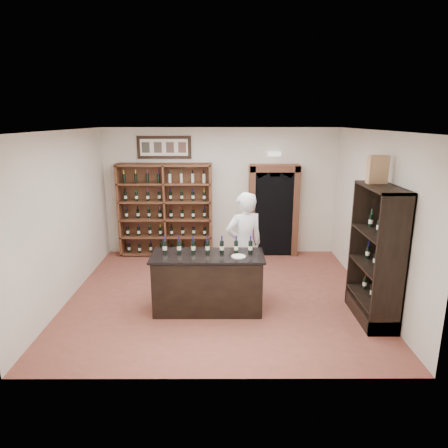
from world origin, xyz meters
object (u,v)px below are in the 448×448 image
at_px(shopkeeper, 244,245).
at_px(side_cabinet, 376,275).
at_px(counter_bottle_0, 165,247).
at_px(wine_shelf, 166,210).
at_px(tasting_counter, 208,283).
at_px(wine_crate, 378,169).

bearing_deg(shopkeeper, side_cabinet, 136.08).
bearing_deg(counter_bottle_0, side_cabinet, -6.44).
bearing_deg(side_cabinet, wine_shelf, 139.79).
distance_m(tasting_counter, side_cabinet, 2.75).
xyz_separation_m(counter_bottle_0, side_cabinet, (3.44, -0.39, -0.35)).
bearing_deg(tasting_counter, counter_bottle_0, 172.98).
distance_m(wine_shelf, tasting_counter, 3.19).
height_order(tasting_counter, counter_bottle_0, counter_bottle_0).
relative_size(wine_shelf, shopkeeper, 1.13).
bearing_deg(tasting_counter, wine_crate, -0.70).
bearing_deg(wine_crate, side_cabinet, -86.24).
bearing_deg(wine_shelf, shopkeeper, -53.23).
bearing_deg(wine_shelf, wine_crate, -38.09).
distance_m(tasting_counter, shopkeeper, 1.00).
relative_size(side_cabinet, wine_crate, 4.96).
height_order(wine_shelf, shopkeeper, wine_shelf).
bearing_deg(wine_crate, counter_bottle_0, 173.04).
xyz_separation_m(wine_shelf, wine_crate, (3.78, -2.97, 1.32)).
xyz_separation_m(tasting_counter, wine_crate, (2.68, -0.03, 1.93)).
height_order(wine_shelf, tasting_counter, wine_shelf).
bearing_deg(side_cabinet, counter_bottle_0, 173.56).
height_order(shopkeeper, wine_crate, wine_crate).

